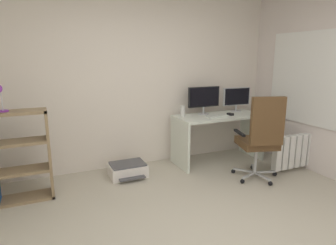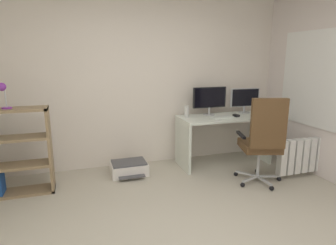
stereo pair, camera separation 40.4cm
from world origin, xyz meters
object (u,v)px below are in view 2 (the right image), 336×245
Objects in this scene: monitor_secondary at (245,98)px; printer at (129,168)px; computer_mouse at (236,116)px; keyboard at (222,117)px; desktop_speaker at (186,111)px; desk_lamp at (3,91)px; desk at (224,129)px; radiator at (311,155)px; office_chair at (263,139)px; monitor_main at (210,98)px.

monitor_secondary is 0.98× the size of printer.
monitor_secondary reaches higher than computer_mouse.
keyboard is 0.53m from desktop_speaker.
desk_lamp is at bearing 177.38° from keyboard.
monitor_secondary is (0.45, 0.16, 0.44)m from desk.
desk is 2.80× the size of monitor_secondary.
desktop_speaker is at bearing 8.03° from printer.
monitor_secondary reaches higher than keyboard.
desk_lamp reaches higher than computer_mouse.
monitor_secondary is at bearing 21.39° from keyboard.
keyboard is at bearing 145.42° from radiator.
computer_mouse is 0.34× the size of desk_lamp.
printer is at bearing 168.59° from computer_mouse.
desk is 4.08× the size of keyboard.
desktop_speaker is at bearing 151.26° from keyboard.
computer_mouse reaches higher than radiator.
monitor_secondary is 2.92× the size of desktop_speaker.
monitor_secondary is 1.16m from office_chair.
desktop_speaker is 1.19m from printer.
monitor_main reaches higher than desk.
desk_lamp is (-2.75, -0.36, 0.25)m from monitor_main.
computer_mouse reaches higher than keyboard.
monitor_main is 1.64m from radiator.
monitor_main is at bearing 7.66° from printer.
monitor_main reaches higher than keyboard.
desk_lamp is at bearing -176.22° from desk.
keyboard is 0.25m from computer_mouse.
monitor_main is 1.10× the size of monitor_secondary.
desk_lamp is (-3.37, -0.36, 0.28)m from monitor_secondary.
printer is at bearing -171.97° from desktop_speaker.
desktop_speaker is 0.15× the size of office_chair.
desktop_speaker is 0.57× the size of desk_lamp.
office_chair reaches higher than computer_mouse.
monitor_secondary is at bearing 70.38° from office_chair.
printer is at bearing 7.20° from desk_lamp.
office_chair is 0.92m from radiator.
keyboard is 1.14× the size of desk_lamp.
desktop_speaker is (-0.48, 0.22, 0.07)m from keyboard.
desk is 2.54× the size of monitor_main.
desk is at bearing 94.90° from office_chair.
printer is at bearing 171.89° from keyboard.
radiator is at bearing -9.06° from desk_lamp.
desktop_speaker is at bearing -177.34° from monitor_secondary.
computer_mouse is (0.25, 0.01, 0.01)m from keyboard.
keyboard is at bearing 102.41° from office_chair.
monitor_main is 5.45× the size of computer_mouse.
desk_lamp is at bearing 167.16° from office_chair.
computer_mouse is at bearing 1.96° from desk_lamp.
desk_lamp is at bearing -172.80° from printer.
monitor_main is 1.14m from office_chair.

